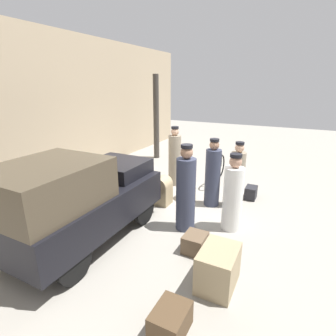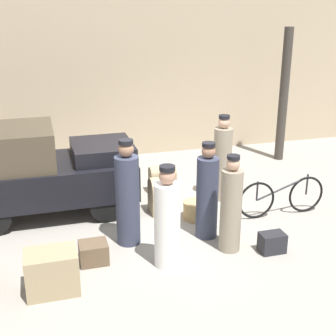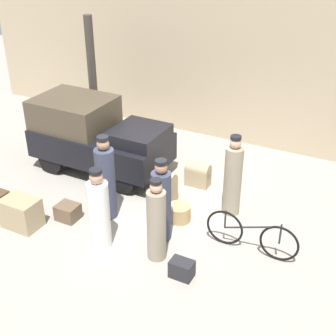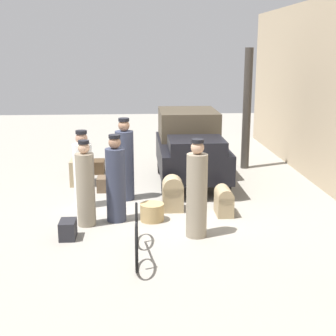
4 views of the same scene
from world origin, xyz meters
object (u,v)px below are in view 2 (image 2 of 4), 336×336
porter_standing_middle (222,161)px  porter_with_bicycle (167,221)px  suitcase_black_upright (94,253)px  truck (38,168)px  suitcase_small_leather (272,243)px  porter_lifting_near_truck (231,208)px  trunk_umber_medium (52,272)px  trunk_barrel_dark (162,178)px  wicker_basket (196,210)px  bicycle (282,197)px  trunk_wicker_pale (160,194)px  porter_carrying_trunk (128,197)px  conductor_in_dark_uniform (207,195)px

porter_standing_middle → porter_with_bicycle: (-1.80, -2.20, -0.07)m
porter_with_bicycle → suitcase_black_upright: porter_with_bicycle is taller
truck → suitcase_small_leather: (3.60, -2.59, -0.77)m
porter_lifting_near_truck → truck: bearing=141.9°
porter_with_bicycle → trunk_umber_medium: size_ratio=2.25×
porter_standing_middle → suitcase_black_upright: 3.49m
suitcase_small_leather → suitcase_black_upright: bearing=170.4°
trunk_barrel_dark → suitcase_black_upright: size_ratio=1.30×
wicker_basket → suitcase_small_leather: 1.73m
truck → trunk_barrel_dark: 2.66m
bicycle → suitcase_black_upright: (-3.71, -0.74, -0.21)m
wicker_basket → trunk_barrel_dark: 1.50m
trunk_wicker_pale → trunk_barrel_dark: (0.32, 1.02, -0.08)m
porter_carrying_trunk → trunk_wicker_pale: size_ratio=2.50×
truck → wicker_basket: 3.09m
bicycle → conductor_in_dark_uniform: bearing=-166.7°
porter_standing_middle → trunk_wicker_pale: 1.51m
trunk_wicker_pale → porter_carrying_trunk: bearing=-129.6°
conductor_in_dark_uniform → trunk_wicker_pale: (-0.53, 1.15, -0.41)m
truck → suitcase_black_upright: size_ratio=7.35×
truck → bicycle: size_ratio=1.83×
bicycle → porter_with_bicycle: bearing=-156.6°
porter_carrying_trunk → trunk_umber_medium: 1.81m
porter_carrying_trunk → suitcase_black_upright: porter_carrying_trunk is taller
trunk_wicker_pale → porter_with_bicycle: bearing=-101.9°
conductor_in_dark_uniform → trunk_umber_medium: conductor_in_dark_uniform is taller
bicycle → wicker_basket: size_ratio=3.83×
suitcase_small_leather → suitcase_black_upright: suitcase_black_upright is taller
truck → porter_carrying_trunk: bearing=-49.2°
suitcase_small_leather → trunk_barrel_dark: bearing=109.4°
bicycle → porter_with_bicycle: (-2.60, -1.13, 0.37)m
porter_carrying_trunk → porter_with_bicycle: 0.98m
conductor_in_dark_uniform → porter_carrying_trunk: bearing=174.0°
porter_carrying_trunk → suitcase_small_leather: 2.51m
porter_standing_middle → trunk_barrel_dark: porter_standing_middle is taller
porter_carrying_trunk → wicker_basket: bearing=21.5°
porter_with_bicycle → trunk_wicker_pale: bearing=78.1°
bicycle → porter_with_bicycle: porter_with_bicycle is taller
porter_standing_middle → porter_carrying_trunk: porter_carrying_trunk is taller
porter_with_bicycle → trunk_umber_medium: porter_with_bicycle is taller
porter_carrying_trunk → trunk_wicker_pale: (0.83, 1.01, -0.46)m
porter_with_bicycle → porter_lifting_near_truck: bearing=8.6°
conductor_in_dark_uniform → trunk_wicker_pale: 1.33m
bicycle → suitcase_black_upright: size_ratio=4.01×
conductor_in_dark_uniform → suitcase_black_upright: bearing=-170.4°
wicker_basket → porter_lifting_near_truck: bearing=-82.8°
porter_with_bicycle → suitcase_black_upright: bearing=160.7°
truck → suitcase_small_leather: size_ratio=7.98×
bicycle → porter_lifting_near_truck: porter_lifting_near_truck is taller
wicker_basket → suitcase_black_upright: (-2.07, -1.04, -0.00)m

